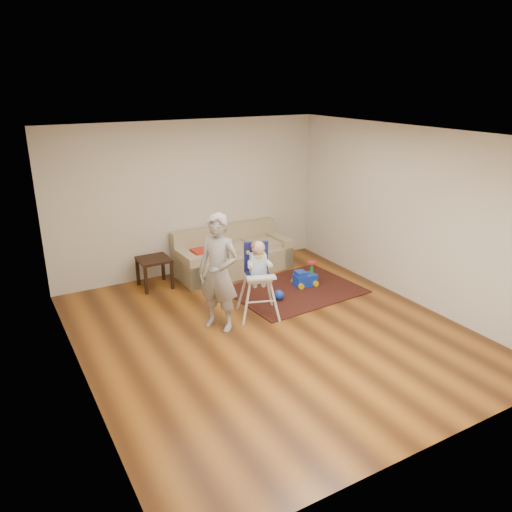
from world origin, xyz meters
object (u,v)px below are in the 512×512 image
toy_ball (279,295)px  adult (219,273)px  sofa (233,251)px  high_chair (258,280)px  ride_on_toy (305,274)px  side_table (155,273)px

toy_ball → adult: 1.46m
sofa → high_chair: bearing=-107.4°
sofa → adult: size_ratio=1.26×
toy_ball → sofa: bearing=92.0°
high_chair → adult: bearing=-154.8°
ride_on_toy → high_chair: bearing=-150.1°
sofa → toy_ball: (0.05, -1.49, -0.31)m
side_table → high_chair: (0.98, -1.80, 0.31)m
sofa → adult: (-1.16, -1.84, 0.43)m
side_table → sofa: bearing=-1.2°
sofa → adult: adult is taller
sofa → adult: bearing=-124.1°
sofa → ride_on_toy: 1.43m
side_table → toy_ball: 2.16m
ride_on_toy → side_table: bearing=156.5°
side_table → high_chair: 2.07m
sofa → side_table: bearing=177.0°
sofa → high_chair: high_chair is taller
ride_on_toy → adult: size_ratio=0.24×
side_table → toy_ball: bearing=-44.8°
toy_ball → adult: bearing=-163.8°
adult → ride_on_toy: bearing=73.6°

